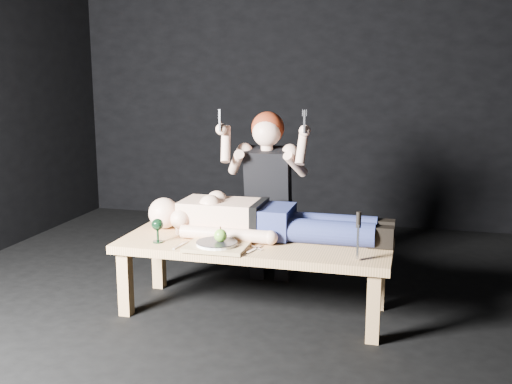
{
  "coord_description": "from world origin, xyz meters",
  "views": [
    {
      "loc": [
        0.79,
        -3.27,
        1.47
      ],
      "look_at": [
        -0.12,
        0.19,
        0.75
      ],
      "focal_mm": 42.21,
      "sensor_mm": 36.0,
      "label": 1
    }
  ],
  "objects_px": {
    "serving_tray": "(217,247)",
    "carving_knife": "(358,236)",
    "goblet": "(158,231)",
    "kneeling_woman": "(270,195)",
    "lying_man": "(268,216)",
    "table": "(254,277)"
  },
  "relations": [
    {
      "from": "lying_man",
      "to": "serving_tray",
      "type": "relative_size",
      "value": 4.57
    },
    {
      "from": "table",
      "to": "serving_tray",
      "type": "distance_m",
      "value": 0.35
    },
    {
      "from": "table",
      "to": "kneeling_woman",
      "type": "xyz_separation_m",
      "value": [
        -0.04,
        0.59,
        0.4
      ]
    },
    {
      "from": "goblet",
      "to": "serving_tray",
      "type": "bearing_deg",
      "value": -4.81
    },
    {
      "from": "lying_man",
      "to": "carving_knife",
      "type": "distance_m",
      "value": 0.69
    },
    {
      "from": "serving_tray",
      "to": "carving_knife",
      "type": "xyz_separation_m",
      "value": [
        0.82,
        -0.02,
        0.13
      ]
    },
    {
      "from": "goblet",
      "to": "carving_knife",
      "type": "bearing_deg",
      "value": -2.28
    },
    {
      "from": "table",
      "to": "kneeling_woman",
      "type": "height_order",
      "value": "kneeling_woman"
    },
    {
      "from": "serving_tray",
      "to": "goblet",
      "type": "relative_size",
      "value": 2.41
    },
    {
      "from": "serving_tray",
      "to": "carving_knife",
      "type": "distance_m",
      "value": 0.83
    },
    {
      "from": "serving_tray",
      "to": "goblet",
      "type": "height_order",
      "value": "goblet"
    },
    {
      "from": "table",
      "to": "lying_man",
      "type": "relative_size",
      "value": 1.02
    },
    {
      "from": "serving_tray",
      "to": "carving_knife",
      "type": "height_order",
      "value": "carving_knife"
    },
    {
      "from": "serving_tray",
      "to": "carving_knife",
      "type": "relative_size",
      "value": 1.3
    },
    {
      "from": "table",
      "to": "goblet",
      "type": "distance_m",
      "value": 0.65
    },
    {
      "from": "table",
      "to": "serving_tray",
      "type": "relative_size",
      "value": 4.65
    },
    {
      "from": "kneeling_woman",
      "to": "serving_tray",
      "type": "xyz_separation_m",
      "value": [
        -0.13,
        -0.78,
        -0.16
      ]
    },
    {
      "from": "lying_man",
      "to": "goblet",
      "type": "xyz_separation_m",
      "value": [
        -0.61,
        -0.31,
        -0.06
      ]
    },
    {
      "from": "serving_tray",
      "to": "lying_man",
      "type": "bearing_deg",
      "value": 56.7
    },
    {
      "from": "kneeling_woman",
      "to": "carving_knife",
      "type": "relative_size",
      "value": 4.54
    },
    {
      "from": "kneeling_woman",
      "to": "goblet",
      "type": "distance_m",
      "value": 0.91
    },
    {
      "from": "kneeling_woman",
      "to": "lying_man",
      "type": "bearing_deg",
      "value": -81.79
    }
  ]
}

